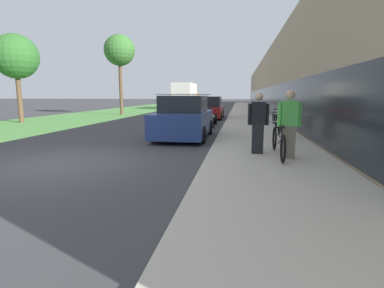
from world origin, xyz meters
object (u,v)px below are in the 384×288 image
(bike_rack_hoop, at_px, (290,125))
(cruiser_bike_middle, at_px, (278,121))
(cruiser_bike_farthest, at_px, (275,118))
(street_tree_near, at_px, (16,57))
(cruiser_bike_nearest, at_px, (281,127))
(street_tree_far, at_px, (119,51))
(parked_sedan_curbside, at_px, (184,119))
(tandem_bicycle, at_px, (278,142))
(moving_truck, at_px, (186,96))
(person_rider, at_px, (289,125))
(vintage_roadster_curbside, at_px, (200,118))
(parked_sedan_far, at_px, (210,109))
(person_bystander, at_px, (258,123))

(bike_rack_hoop, height_order, cruiser_bike_middle, bike_rack_hoop)
(cruiser_bike_middle, distance_m, cruiser_bike_farthest, 2.24)
(street_tree_near, bearing_deg, cruiser_bike_nearest, -16.74)
(cruiser_bike_middle, relative_size, street_tree_far, 0.26)
(street_tree_near, distance_m, street_tree_far, 8.56)
(bike_rack_hoop, distance_m, parked_sedan_curbside, 3.99)
(parked_sedan_curbside, bearing_deg, tandem_bicycle, -48.66)
(tandem_bicycle, bearing_deg, street_tree_far, 123.83)
(parked_sedan_curbside, bearing_deg, moving_truck, 99.98)
(cruiser_bike_farthest, xyz_separation_m, moving_truck, (-8.27, 19.28, 1.04))
(cruiser_bike_farthest, bearing_deg, moving_truck, 113.22)
(cruiser_bike_nearest, xyz_separation_m, street_tree_near, (-14.65, 4.41, 3.40))
(person_rider, bearing_deg, street_tree_near, 148.76)
(vintage_roadster_curbside, bearing_deg, person_rider, -68.92)
(cruiser_bike_nearest, distance_m, cruiser_bike_middle, 2.35)
(cruiser_bike_middle, bearing_deg, person_rider, -95.01)
(person_rider, relative_size, moving_truck, 0.24)
(cruiser_bike_farthest, xyz_separation_m, parked_sedan_far, (-3.97, 5.01, 0.22))
(person_bystander, relative_size, bike_rack_hoop, 1.94)
(person_rider, bearing_deg, tandem_bicycle, 122.81)
(parked_sedan_curbside, relative_size, street_tree_near, 0.79)
(tandem_bicycle, relative_size, parked_sedan_curbside, 0.59)
(person_bystander, distance_m, cruiser_bike_farthest, 8.41)
(person_bystander, bearing_deg, tandem_bicycle, -24.98)
(street_tree_far, bearing_deg, tandem_bicycle, -56.17)
(moving_truck, xyz_separation_m, street_tree_far, (-3.41, -11.64, 3.70))
(cruiser_bike_farthest, height_order, parked_sedan_far, parked_sedan_far)
(vintage_roadster_curbside, bearing_deg, moving_truck, 102.40)
(tandem_bicycle, relative_size, parked_sedan_far, 0.57)
(cruiser_bike_nearest, height_order, cruiser_bike_farthest, cruiser_bike_farthest)
(person_rider, bearing_deg, parked_sedan_curbside, 130.75)
(person_bystander, bearing_deg, cruiser_bike_farthest, 80.65)
(bike_rack_hoop, height_order, parked_sedan_curbside, parked_sedan_curbside)
(parked_sedan_far, xyz_separation_m, street_tree_near, (-10.95, -5.18, 3.17))
(tandem_bicycle, distance_m, street_tree_near, 16.71)
(person_bystander, relative_size, parked_sedan_curbside, 0.40)
(tandem_bicycle, xyz_separation_m, vintage_roadster_curbside, (-3.16, 8.40, -0.03))
(bike_rack_hoop, bearing_deg, street_tree_near, 160.58)
(person_bystander, height_order, street_tree_far, street_tree_far)
(person_rider, distance_m, street_tree_near, 16.94)
(person_bystander, distance_m, street_tree_near, 16.06)
(vintage_roadster_curbside, distance_m, street_tree_far, 11.91)
(person_bystander, height_order, cruiser_bike_farthest, person_bystander)
(bike_rack_hoop, distance_m, cruiser_bike_farthest, 5.42)
(vintage_roadster_curbside, bearing_deg, cruiser_bike_nearest, -49.98)
(street_tree_near, bearing_deg, tandem_bicycle, -30.69)
(tandem_bicycle, relative_size, person_rider, 1.43)
(cruiser_bike_middle, xyz_separation_m, parked_sedan_curbside, (-3.94, -2.69, 0.28))
(person_bystander, distance_m, vintage_roadster_curbside, 8.59)
(vintage_roadster_curbside, distance_m, parked_sedan_far, 5.14)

